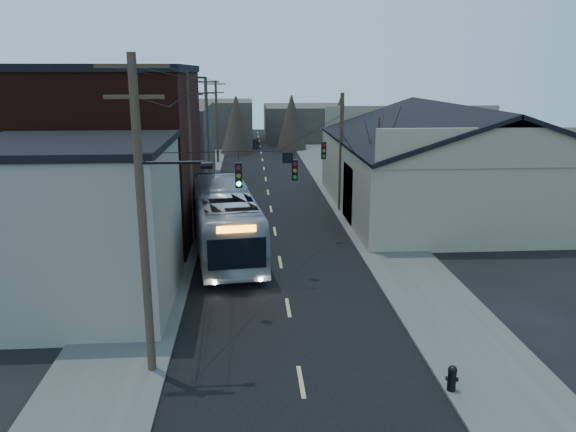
# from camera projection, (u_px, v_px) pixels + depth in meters

# --- Properties ---
(ground) EXTENTS (160.00, 160.00, 0.00)m
(ground) POSITION_uv_depth(u_px,v_px,m) (307.00, 418.00, 16.58)
(ground) COLOR black
(ground) RESTS_ON ground
(road_surface) EXTENTS (9.00, 110.00, 0.02)m
(road_surface) POSITION_uv_depth(u_px,v_px,m) (269.00, 197.00, 45.55)
(road_surface) COLOR black
(road_surface) RESTS_ON ground
(sidewalk_left) EXTENTS (4.00, 110.00, 0.12)m
(sidewalk_left) POSITION_uv_depth(u_px,v_px,m) (188.00, 198.00, 45.09)
(sidewalk_left) COLOR #474744
(sidewalk_left) RESTS_ON ground
(sidewalk_right) EXTENTS (4.00, 110.00, 0.12)m
(sidewalk_right) POSITION_uv_depth(u_px,v_px,m) (348.00, 196.00, 45.98)
(sidewalk_right) COLOR #474744
(sidewalk_right) RESTS_ON ground
(building_clapboard) EXTENTS (8.00, 8.00, 7.00)m
(building_clapboard) POSITION_uv_depth(u_px,v_px,m) (75.00, 228.00, 23.78)
(building_clapboard) COLOR slate
(building_clapboard) RESTS_ON ground
(building_brick) EXTENTS (10.00, 12.00, 10.00)m
(building_brick) POSITION_uv_depth(u_px,v_px,m) (110.00, 155.00, 33.96)
(building_brick) COLOR black
(building_brick) RESTS_ON ground
(building_left_far) EXTENTS (9.00, 14.00, 7.00)m
(building_left_far) POSITION_uv_depth(u_px,v_px,m) (159.00, 146.00, 49.82)
(building_left_far) COLOR #332D29
(building_left_far) RESTS_ON ground
(warehouse) EXTENTS (16.16, 20.60, 7.73)m
(warehouse) POSITION_uv_depth(u_px,v_px,m) (449.00, 174.00, 40.94)
(warehouse) COLOR gray
(warehouse) RESTS_ON ground
(building_far_left) EXTENTS (10.00, 12.00, 6.00)m
(building_far_left) POSITION_uv_depth(u_px,v_px,m) (216.00, 123.00, 78.19)
(building_far_left) COLOR #332D29
(building_far_left) RESTS_ON ground
(building_far_right) EXTENTS (12.00, 14.00, 5.00)m
(building_far_right) POSITION_uv_depth(u_px,v_px,m) (305.00, 122.00, 84.03)
(building_far_right) COLOR #332D29
(building_far_right) RESTS_ON ground
(bare_tree) EXTENTS (0.40, 0.40, 7.20)m
(bare_tree) POSITION_uv_depth(u_px,v_px,m) (377.00, 175.00, 35.44)
(bare_tree) COLOR black
(bare_tree) RESTS_ON ground
(utility_lines) EXTENTS (11.24, 45.28, 10.50)m
(utility_lines) POSITION_uv_depth(u_px,v_px,m) (226.00, 146.00, 38.44)
(utility_lines) COLOR #382B1E
(utility_lines) RESTS_ON ground
(bus) EXTENTS (4.70, 13.52, 3.69)m
(bus) POSITION_uv_depth(u_px,v_px,m) (225.00, 219.00, 31.69)
(bus) COLOR #9EA3AA
(bus) RESTS_ON ground
(parked_car) EXTENTS (1.48, 3.92, 1.28)m
(parked_car) POSITION_uv_depth(u_px,v_px,m) (217.00, 199.00, 42.09)
(parked_car) COLOR #94969B
(parked_car) RESTS_ON ground
(fire_hydrant) EXTENTS (0.42, 0.29, 0.86)m
(fire_hydrant) POSITION_uv_depth(u_px,v_px,m) (452.00, 377.00, 17.72)
(fire_hydrant) COLOR black
(fire_hydrant) RESTS_ON sidewalk_right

